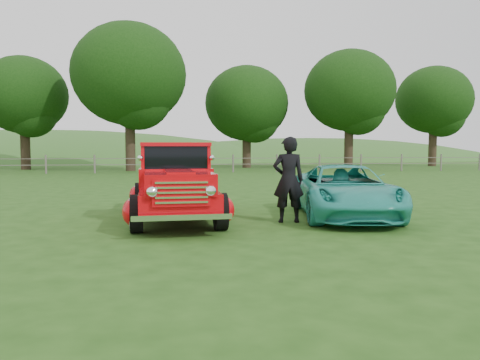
{
  "coord_description": "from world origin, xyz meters",
  "views": [
    {
      "loc": [
        -0.89,
        -9.1,
        1.67
      ],
      "look_at": [
        0.55,
        1.2,
        0.95
      ],
      "focal_mm": 35.0,
      "sensor_mm": 36.0,
      "label": 1
    }
  ],
  "objects": [
    {
      "name": "tree_near_east",
      "position": [
        5.0,
        29.0,
        5.25
      ],
      "size": [
        6.8,
        6.8,
        8.33
      ],
      "color": "black",
      "rests_on": "ground"
    },
    {
      "name": "tree_far_east",
      "position": [
        22.0,
        30.0,
        5.86
      ],
      "size": [
        6.6,
        6.6,
        8.86
      ],
      "color": "black",
      "rests_on": "ground"
    },
    {
      "name": "teal_sedan",
      "position": [
        3.13,
        1.57,
        0.63
      ],
      "size": [
        2.7,
        4.77,
        1.26
      ],
      "primitive_type": "imported",
      "rotation": [
        0.0,
        0.0,
        -0.14
      ],
      "color": "teal",
      "rests_on": "ground"
    },
    {
      "name": "tree_near_west",
      "position": [
        -4.0,
        25.0,
        6.8
      ],
      "size": [
        8.0,
        8.0,
        10.42
      ],
      "color": "black",
      "rests_on": "ground"
    },
    {
      "name": "tree_mid_west",
      "position": [
        -12.0,
        28.0,
        5.55
      ],
      "size": [
        6.4,
        6.4,
        8.46
      ],
      "color": "black",
      "rests_on": "ground"
    },
    {
      "name": "tree_mid_east",
      "position": [
        13.0,
        27.0,
        6.17
      ],
      "size": [
        7.2,
        7.2,
        9.44
      ],
      "color": "black",
      "rests_on": "ground"
    },
    {
      "name": "ground",
      "position": [
        0.0,
        0.0,
        0.0
      ],
      "size": [
        140.0,
        140.0,
        0.0
      ],
      "primitive_type": "plane",
      "color": "#204512",
      "rests_on": "ground"
    },
    {
      "name": "fence_line",
      "position": [
        0.0,
        22.0,
        0.6
      ],
      "size": [
        48.0,
        0.12,
        1.2
      ],
      "color": "#675F57",
      "rests_on": "ground"
    },
    {
      "name": "red_pickup",
      "position": [
        -0.88,
        1.7,
        0.8
      ],
      "size": [
        2.4,
        5.06,
        1.78
      ],
      "rotation": [
        0.0,
        0.0,
        0.05
      ],
      "color": "black",
      "rests_on": "ground"
    },
    {
      "name": "man",
      "position": [
        1.62,
        1.01,
        0.96
      ],
      "size": [
        0.72,
        0.5,
        1.91
      ],
      "primitive_type": "imported",
      "rotation": [
        0.0,
        0.0,
        3.08
      ],
      "color": "black",
      "rests_on": "ground"
    },
    {
      "name": "distant_hills",
      "position": [
        -4.08,
        59.46,
        -4.55
      ],
      "size": [
        116.0,
        60.0,
        18.0
      ],
      "color": "#366625",
      "rests_on": "ground"
    }
  ]
}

